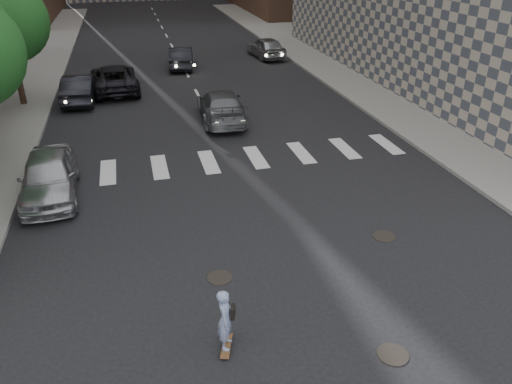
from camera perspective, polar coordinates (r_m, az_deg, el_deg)
ground at (r=13.24m, az=5.53°, el=-11.48°), size 160.00×160.00×0.00m
sidewalk_right at (r=35.77m, az=17.28°, el=12.79°), size 13.00×80.00×0.15m
tree_c at (r=29.58m, az=-26.61°, el=17.51°), size 4.20×4.20×6.60m
manhole_a at (r=11.98m, az=15.37°, el=-17.47°), size 0.70×0.70×0.02m
manhole_b at (r=13.74m, az=-4.17°, el=-9.72°), size 0.70×0.70×0.02m
manhole_c at (r=15.92m, az=14.43°, el=-4.93°), size 0.70×0.70×0.02m
skateboarder at (r=11.20m, az=-3.48°, el=-14.34°), size 0.51×0.82×1.59m
silver_sedan at (r=18.87m, az=-22.61°, el=1.67°), size 2.06×4.67×1.56m
traffic_car_a at (r=29.83m, az=-19.48°, el=11.13°), size 1.85×4.71×1.53m
traffic_car_b at (r=25.18m, az=-3.98°, el=9.80°), size 2.43×5.31×1.50m
traffic_car_c at (r=31.36m, az=-15.91°, el=12.39°), size 2.89×5.73×1.55m
traffic_car_d at (r=39.26m, az=1.16°, el=16.20°), size 2.30×4.71×1.55m
traffic_car_e at (r=36.36m, az=-8.54°, el=14.95°), size 2.12×4.57×1.45m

